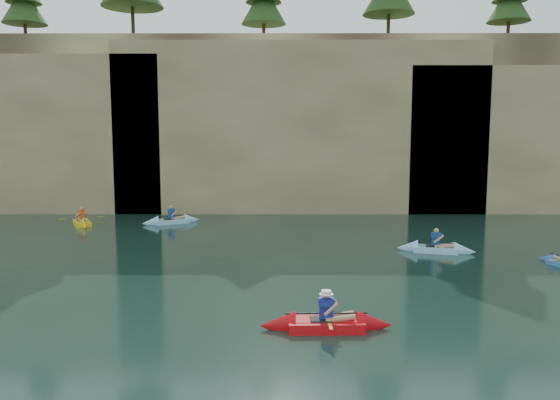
{
  "coord_description": "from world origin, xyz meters",
  "views": [
    {
      "loc": [
        0.81,
        -13.47,
        5.19
      ],
      "look_at": [
        0.75,
        4.46,
        3.0
      ],
      "focal_mm": 35.0,
      "sensor_mm": 36.0,
      "label": 1
    }
  ],
  "objects": [
    {
      "name": "kayaker_ltblue_near",
      "position": [
        7.58,
        10.08,
        0.16
      ],
      "size": [
        3.44,
        2.51,
        1.33
      ],
      "rotation": [
        0.0,
        0.0,
        -0.28
      ],
      "color": "#97D8FC",
      "rests_on": "ground"
    },
    {
      "name": "sea_cave_east",
      "position": [
        10.0,
        21.95,
        2.25
      ],
      "size": [
        5.0,
        1.0,
        4.5
      ],
      "primitive_type": "cube",
      "color": "black",
      "rests_on": "ground"
    },
    {
      "name": "kayaker_ltblue_mid",
      "position": [
        -5.61,
        17.77,
        0.16
      ],
      "size": [
        3.42,
        2.32,
        1.31
      ],
      "rotation": [
        0.0,
        0.0,
        0.47
      ],
      "color": "#95D5FA",
      "rests_on": "ground"
    },
    {
      "name": "cliff",
      "position": [
        0.0,
        30.0,
        6.0
      ],
      "size": [
        70.0,
        16.0,
        12.0
      ],
      "primitive_type": "cube",
      "color": "tan",
      "rests_on": "ground"
    },
    {
      "name": "main_kayaker",
      "position": [
        1.98,
        0.51,
        0.18
      ],
      "size": [
        3.57,
        2.41,
        1.32
      ],
      "rotation": [
        0.0,
        0.0,
        0.03
      ],
      "color": "red",
      "rests_on": "ground"
    },
    {
      "name": "ground",
      "position": [
        0.0,
        0.0,
        0.0
      ],
      "size": [
        160.0,
        160.0,
        0.0
      ],
      "primitive_type": "plane",
      "color": "black",
      "rests_on": "ground"
    },
    {
      "name": "cliff_slab_center",
      "position": [
        2.0,
        22.6,
        5.7
      ],
      "size": [
        24.0,
        2.4,
        11.4
      ],
      "primitive_type": "cube",
      "color": "tan",
      "rests_on": "ground"
    },
    {
      "name": "sea_cave_center",
      "position": [
        -4.0,
        21.95,
        1.6
      ],
      "size": [
        3.5,
        1.0,
        3.2
      ],
      "primitive_type": "cube",
      "color": "black",
      "rests_on": "ground"
    },
    {
      "name": "kayaker_yellow",
      "position": [
        -10.6,
        17.19,
        0.16
      ],
      "size": [
        2.31,
        3.19,
        1.3
      ],
      "rotation": [
        0.0,
        0.0,
        -1.1
      ],
      "color": "yellow",
      "rests_on": "ground"
    }
  ]
}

